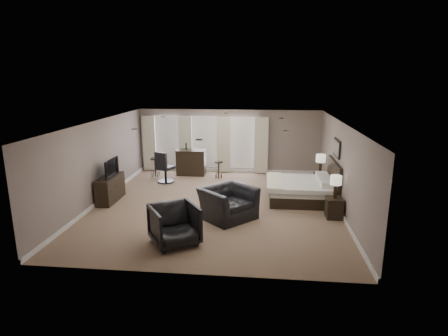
# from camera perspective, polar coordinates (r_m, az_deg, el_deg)

# --- Properties ---
(room) EXTENTS (7.60, 8.60, 2.64)m
(room) POSITION_cam_1_polar(r_m,az_deg,el_deg) (11.45, -1.20, 0.52)
(room) COLOR #806751
(room) RESTS_ON ground
(window_bay) EXTENTS (5.25, 0.20, 2.30)m
(window_bay) POSITION_cam_1_polar(r_m,az_deg,el_deg) (15.59, -2.98, 3.74)
(window_bay) COLOR silver
(window_bay) RESTS_ON room
(bed) EXTENTS (2.09, 1.99, 1.33)m
(bed) POSITION_cam_1_polar(r_m,az_deg,el_deg) (12.30, 11.27, -1.87)
(bed) COLOR silver
(bed) RESTS_ON ground
(nightstand_near) EXTENTS (0.44, 0.53, 0.58)m
(nightstand_near) POSITION_cam_1_polar(r_m,az_deg,el_deg) (11.16, 16.41, -5.83)
(nightstand_near) COLOR black
(nightstand_near) RESTS_ON ground
(nightstand_far) EXTENTS (0.40, 0.49, 0.54)m
(nightstand_far) POSITION_cam_1_polar(r_m,az_deg,el_deg) (13.90, 14.33, -1.90)
(nightstand_far) COLOR black
(nightstand_far) RESTS_ON ground
(lamp_near) EXTENTS (0.32, 0.32, 0.66)m
(lamp_near) POSITION_cam_1_polar(r_m,az_deg,el_deg) (10.98, 16.63, -2.78)
(lamp_near) COLOR beige
(lamp_near) RESTS_ON nightstand_near
(lamp_far) EXTENTS (0.34, 0.34, 0.70)m
(lamp_far) POSITION_cam_1_polar(r_m,az_deg,el_deg) (13.75, 14.48, 0.58)
(lamp_far) COLOR beige
(lamp_far) RESTS_ON nightstand_far
(wall_art) EXTENTS (0.04, 0.96, 0.56)m
(wall_art) POSITION_cam_1_polar(r_m,az_deg,el_deg) (12.21, 16.75, 2.93)
(wall_art) COLOR slate
(wall_art) RESTS_ON room
(dresser) EXTENTS (0.45, 1.41, 0.82)m
(dresser) POSITION_cam_1_polar(r_m,az_deg,el_deg) (12.61, -16.93, -3.02)
(dresser) COLOR black
(dresser) RESTS_ON ground
(tv) EXTENTS (0.58, 1.00, 0.13)m
(tv) POSITION_cam_1_polar(r_m,az_deg,el_deg) (12.49, -17.08, -0.94)
(tv) COLOR black
(tv) RESTS_ON dresser
(armchair_near) EXTENTS (1.61, 1.62, 1.21)m
(armchair_near) POSITION_cam_1_polar(r_m,az_deg,el_deg) (10.55, 0.65, -4.59)
(armchair_near) COLOR black
(armchair_near) RESTS_ON ground
(armchair_far) EXTENTS (1.40, 1.38, 1.07)m
(armchair_far) POSITION_cam_1_polar(r_m,az_deg,el_deg) (9.09, -7.57, -8.30)
(armchair_far) COLOR black
(armchair_far) RESTS_ON ground
(bar_counter) EXTENTS (1.20, 0.62, 1.04)m
(bar_counter) POSITION_cam_1_polar(r_m,az_deg,el_deg) (15.26, -5.02, 0.87)
(bar_counter) COLOR black
(bar_counter) RESTS_ON ground
(bar_stool_left) EXTENTS (0.41, 0.41, 0.76)m
(bar_stool_left) POSITION_cam_1_polar(r_m,az_deg,el_deg) (15.24, -10.43, 0.12)
(bar_stool_left) COLOR black
(bar_stool_left) RESTS_ON ground
(bar_stool_right) EXTENTS (0.39, 0.39, 0.70)m
(bar_stool_right) POSITION_cam_1_polar(r_m,az_deg,el_deg) (14.69, -0.81, -0.29)
(bar_stool_right) COLOR black
(bar_stool_right) RESTS_ON ground
(desk_chair) EXTENTS (0.81, 0.81, 1.20)m
(desk_chair) POSITION_cam_1_polar(r_m,az_deg,el_deg) (14.29, -8.92, 0.18)
(desk_chair) COLOR black
(desk_chair) RESTS_ON ground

